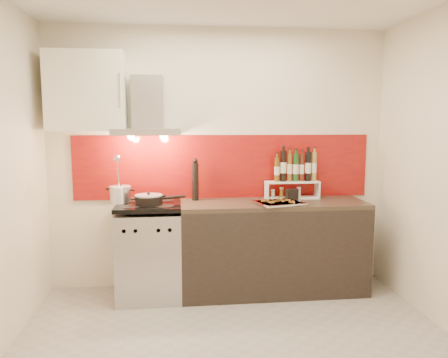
{
  "coord_description": "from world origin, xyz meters",
  "views": [
    {
      "loc": [
        -0.44,
        -3.0,
        1.67
      ],
      "look_at": [
        0.0,
        0.95,
        1.15
      ],
      "focal_mm": 35.0,
      "sensor_mm": 36.0,
      "label": 1
    }
  ],
  "objects": [
    {
      "name": "back_wall",
      "position": [
        0.0,
        1.4,
        1.3
      ],
      "size": [
        3.4,
        0.02,
        2.6
      ],
      "primitive_type": "cube",
      "color": "silver",
      "rests_on": "ground"
    },
    {
      "name": "range_stove",
      "position": [
        -0.7,
        1.1,
        0.44
      ],
      "size": [
        0.6,
        0.6,
        0.91
      ],
      "color": "#B7B7BA",
      "rests_on": "ground"
    },
    {
      "name": "stock_pot",
      "position": [
        -0.97,
        1.2,
        0.99
      ],
      "size": [
        0.21,
        0.21,
        0.18
      ],
      "color": "#B7B7BA",
      "rests_on": "range_stove"
    },
    {
      "name": "counter",
      "position": [
        0.5,
        1.1,
        0.45
      ],
      "size": [
        1.8,
        0.6,
        0.9
      ],
      "color": "black",
      "rests_on": "ground"
    },
    {
      "name": "floor",
      "position": [
        0.0,
        0.0,
        0.0
      ],
      "size": [
        3.4,
        3.4,
        0.0
      ],
      "primitive_type": "plane",
      "color": "#9E9991",
      "rests_on": "ground"
    },
    {
      "name": "upper_cabinet",
      "position": [
        -1.25,
        1.22,
        1.95
      ],
      "size": [
        0.7,
        0.35,
        0.72
      ],
      "primitive_type": "cube",
      "color": "white",
      "rests_on": "back_wall"
    },
    {
      "name": "step_shelf",
      "position": [
        0.74,
        1.26,
        1.13
      ],
      "size": [
        0.55,
        0.15,
        0.49
      ],
      "color": "white",
      "rests_on": "counter"
    },
    {
      "name": "range_hood",
      "position": [
        -0.7,
        1.24,
        1.74
      ],
      "size": [
        0.62,
        0.5,
        0.61
      ],
      "color": "#B7B7BA",
      "rests_on": "back_wall"
    },
    {
      "name": "pepper_mill",
      "position": [
        -0.25,
        1.27,
        1.1
      ],
      "size": [
        0.07,
        0.07,
        0.42
      ],
      "color": "black",
      "rests_on": "counter"
    },
    {
      "name": "caddy_box",
      "position": [
        0.7,
        1.16,
        0.96
      ],
      "size": [
        0.13,
        0.08,
        0.11
      ],
      "primitive_type": "cube",
      "rotation": [
        0.0,
        0.0,
        0.24
      ],
      "color": "black",
      "rests_on": "counter"
    },
    {
      "name": "saute_pan",
      "position": [
        -0.69,
        1.04,
        0.96
      ],
      "size": [
        0.47,
        0.29,
        0.12
      ],
      "color": "black",
      "rests_on": "range_stove"
    },
    {
      "name": "baking_tray",
      "position": [
        0.52,
        0.96,
        0.92
      ],
      "size": [
        0.5,
        0.43,
        0.03
      ],
      "color": "silver",
      "rests_on": "counter"
    },
    {
      "name": "utensil_jar",
      "position": [
        -0.98,
        1.1,
        1.04
      ],
      "size": [
        0.1,
        0.15,
        0.47
      ],
      "color": "silver",
      "rests_on": "range_stove"
    },
    {
      "name": "backsplash",
      "position": [
        0.05,
        1.39,
        1.22
      ],
      "size": [
        3.0,
        0.02,
        0.64
      ],
      "primitive_type": "cube",
      "color": "maroon",
      "rests_on": "back_wall"
    }
  ]
}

